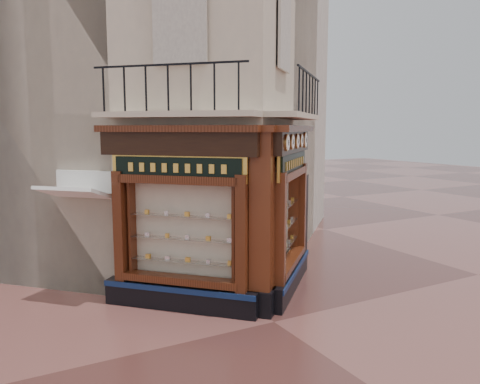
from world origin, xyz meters
TOP-DOWN VIEW (x-y plane):
  - ground at (0.00, 0.00)m, footprint 80.00×80.00m
  - main_building at (0.00, 6.16)m, footprint 11.31×11.31m
  - neighbour_left at (-2.47, 8.63)m, footprint 11.31×11.31m
  - neighbour_right at (2.47, 8.63)m, footprint 11.31×11.31m
  - shopfront_left at (-1.41, 1.57)m, footprint 2.86×2.86m
  - shopfront_right at (1.41, 1.57)m, footprint 2.86×2.86m
  - corner_pilaster at (0.00, 0.50)m, footprint 0.85×0.85m
  - balcony at (0.00, 1.49)m, footprint 5.94×2.97m
  - clock_a at (0.58, 0.48)m, footprint 0.29×0.29m
  - clock_b at (1.00, 0.90)m, footprint 0.27×0.27m
  - clock_c at (1.47, 1.37)m, footprint 0.28×0.28m
  - clock_d at (1.89, 1.79)m, footprint 0.27×0.27m
  - clock_e at (2.34, 2.23)m, footprint 0.32×0.32m
  - awning at (-3.31, 3.10)m, footprint 1.68×1.68m
  - signboard_left at (-1.46, 1.51)m, footprint 2.20×2.20m
  - signboard_right at (1.46, 1.51)m, footprint 2.29×2.29m

SIDE VIEW (x-z plane):
  - ground at x=0.00m, z-range 0.00..0.00m
  - awning at x=-3.31m, z-range -0.18..0.18m
  - corner_pilaster at x=0.00m, z-range -0.04..3.94m
  - shopfront_left at x=-1.41m, z-range -0.01..3.97m
  - shopfront_right at x=1.41m, z-range -0.01..3.97m
  - signboard_left at x=-1.46m, z-range 2.81..3.39m
  - signboard_right at x=1.46m, z-range 2.79..3.41m
  - clock_b at x=1.00m, z-range 3.45..3.79m
  - clock_a at x=0.58m, z-range 3.44..3.80m
  - clock_d at x=1.89m, z-range 3.45..3.79m
  - clock_c at x=1.47m, z-range 3.44..3.80m
  - clock_e at x=2.34m, z-range 3.42..3.82m
  - balcony at x=0.00m, z-range 3.70..4.73m
  - neighbour_left at x=-2.47m, z-range 0.00..11.00m
  - neighbour_right at x=2.47m, z-range 0.00..11.00m
  - main_building at x=0.00m, z-range 0.00..12.00m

